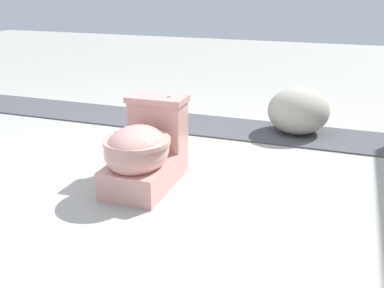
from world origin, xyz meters
name	(u,v)px	position (x,y,z in m)	size (l,w,h in m)	color
ground_plane	(139,176)	(0.00, 0.00, 0.00)	(14.00, 14.00, 0.00)	#A8A59E
gravel_strip	(254,130)	(-1.13, 0.50, 0.01)	(0.56, 8.00, 0.01)	#4C4C51
toilet	(144,151)	(0.11, 0.09, 0.22)	(0.64, 0.39, 0.52)	#E09E93
boulder_far	(298,111)	(-1.20, 0.84, 0.19)	(0.49, 0.49, 0.38)	#ADA899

